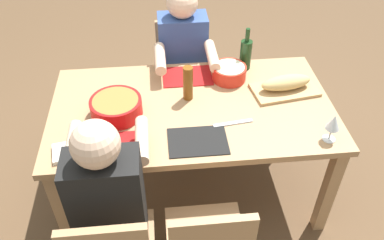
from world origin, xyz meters
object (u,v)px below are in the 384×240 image
at_px(diner_near_left, 109,197).
at_px(wine_bottle, 246,54).
at_px(serving_bowl_pasta, 229,72).
at_px(wine_glass, 333,123).
at_px(dining_table, 192,117).
at_px(serving_bowl_fruit, 116,106).
at_px(diner_far_center, 184,58).
at_px(beer_bottle, 188,83).
at_px(cutting_board, 285,90).
at_px(bread_loaf, 286,83).
at_px(chair_far_center, 182,69).
at_px(napkin_stack, 67,152).

relative_size(diner_near_left, wine_bottle, 4.14).
height_order(serving_bowl_pasta, wine_glass, wine_glass).
height_order(dining_table, serving_bowl_fruit, serving_bowl_fruit).
bearing_deg(dining_table, serving_bowl_fruit, -175.63).
bearing_deg(wine_bottle, serving_bowl_pasta, -136.72).
bearing_deg(wine_glass, diner_far_center, 126.16).
bearing_deg(beer_bottle, cutting_board, 0.89).
height_order(diner_near_left, serving_bowl_fruit, diner_near_left).
bearing_deg(bread_loaf, wine_glass, -75.28).
bearing_deg(chair_far_center, diner_near_left, -108.30).
height_order(beer_bottle, napkin_stack, beer_bottle).
distance_m(cutting_board, bread_loaf, 0.06).
distance_m(chair_far_center, serving_bowl_pasta, 0.67).
bearing_deg(dining_table, chair_far_center, 90.00).
height_order(wine_bottle, napkin_stack, wine_bottle).
distance_m(chair_far_center, napkin_stack, 1.34).
bearing_deg(beer_bottle, wine_glass, -31.42).
relative_size(diner_near_left, serving_bowl_fruit, 4.05).
distance_m(chair_far_center, wine_bottle, 0.68).
bearing_deg(serving_bowl_pasta, diner_near_left, -130.17).
relative_size(chair_far_center, napkin_stack, 6.07).
height_order(cutting_board, wine_bottle, wine_bottle).
relative_size(diner_near_left, beer_bottle, 5.45).
xyz_separation_m(dining_table, wine_bottle, (0.39, 0.37, 0.19)).
bearing_deg(serving_bowl_pasta, dining_table, -136.12).
bearing_deg(wine_glass, napkin_stack, 178.71).
bearing_deg(napkin_stack, serving_bowl_pasta, 31.55).
bearing_deg(serving_bowl_fruit, serving_bowl_pasta, 22.29).
distance_m(wine_bottle, napkin_stack, 1.29).
bearing_deg(diner_near_left, beer_bottle, 57.00).
distance_m(dining_table, beer_bottle, 0.21).
distance_m(wine_bottle, beer_bottle, 0.50).
bearing_deg(serving_bowl_pasta, wine_glass, -54.40).
relative_size(chair_far_center, bread_loaf, 2.66).
bearing_deg(diner_near_left, wine_bottle, 48.96).
distance_m(diner_near_left, wine_glass, 1.20).
distance_m(cutting_board, beer_bottle, 0.61).
relative_size(serving_bowl_pasta, napkin_stack, 1.55).
bearing_deg(napkin_stack, serving_bowl_fruit, 50.05).
distance_m(diner_far_center, napkin_stack, 1.16).
distance_m(bread_loaf, beer_bottle, 0.61).
distance_m(beer_bottle, napkin_stack, 0.79).
distance_m(serving_bowl_fruit, wine_bottle, 0.93).
distance_m(diner_far_center, beer_bottle, 0.55).
xyz_separation_m(dining_table, napkin_stack, (-0.69, -0.33, 0.10)).
relative_size(bread_loaf, napkin_stack, 2.29).
bearing_deg(serving_bowl_pasta, diner_far_center, 127.13).
height_order(serving_bowl_pasta, wine_bottle, wine_bottle).
xyz_separation_m(wine_glass, napkin_stack, (-1.39, 0.03, -0.10)).
relative_size(dining_table, cutting_board, 4.20).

